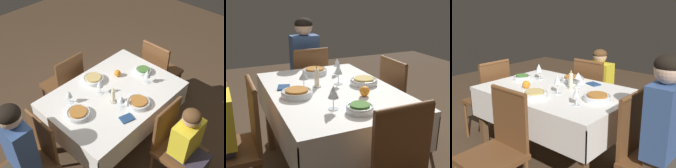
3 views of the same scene
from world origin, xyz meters
TOP-DOWN VIEW (x-y plane):
  - ground_plane at (0.00, 0.00)m, footprint 8.00×8.00m
  - dining_table at (0.00, 0.00)m, footprint 1.37×0.95m
  - chair_west at (-0.94, 0.10)m, footprint 0.42×0.41m
  - chair_south at (0.08, -0.73)m, footprint 0.41×0.42m
  - chair_north at (-0.07, 0.73)m, footprint 0.41×0.42m
  - chair_east at (0.94, 0.08)m, footprint 0.42×0.41m
  - person_adult_denim at (-1.09, 0.10)m, footprint 0.34×0.30m
  - person_child_yellow at (0.08, -0.90)m, footprint 0.30×0.33m
  - bowl_west at (-0.46, 0.02)m, footprint 0.23×0.23m
  - wine_glass_west at (-0.40, 0.22)m, footprint 0.07×0.07m
  - bowl_south at (0.05, -0.30)m, footprint 0.23×0.23m
  - wine_glass_south at (-0.10, -0.20)m, footprint 0.08×0.08m
  - bowl_north at (-0.01, 0.29)m, footprint 0.23×0.23m
  - wine_glass_north at (-0.09, 0.10)m, footprint 0.07×0.07m
  - bowl_east at (0.48, -0.01)m, footprint 0.18×0.18m
  - wine_glass_east at (0.37, -0.14)m, footprint 0.07×0.07m
  - candle_centerpiece at (-0.10, -0.09)m, footprint 0.07×0.07m
  - orange_fruit at (0.24, 0.16)m, footprint 0.07×0.07m
  - napkin_red_folded at (-0.18, -0.34)m, footprint 0.15×0.12m

SIDE VIEW (x-z plane):
  - ground_plane at x=0.00m, z-range 0.00..0.00m
  - chair_west at x=-0.94m, z-range 0.05..0.99m
  - chair_south at x=0.08m, z-range 0.05..0.99m
  - chair_north at x=-0.07m, z-range 0.05..0.99m
  - chair_east at x=0.94m, z-range 0.05..0.99m
  - person_child_yellow at x=0.08m, z-range 0.05..1.09m
  - dining_table at x=0.00m, z-range 0.29..1.06m
  - person_adult_denim at x=-1.09m, z-range 0.08..1.32m
  - napkin_red_folded at x=-0.18m, z-range 0.77..0.79m
  - bowl_west at x=-0.46m, z-range 0.77..0.83m
  - bowl_south at x=0.05m, z-range 0.77..0.83m
  - bowl_north at x=-0.01m, z-range 0.77..0.83m
  - bowl_east at x=0.48m, z-range 0.77..0.83m
  - orange_fruit at x=0.24m, z-range 0.77..0.85m
  - candle_centerpiece at x=-0.10m, z-range 0.75..0.93m
  - wine_glass_west at x=-0.40m, z-range 0.80..0.95m
  - wine_glass_south at x=-0.10m, z-range 0.81..0.95m
  - wine_glass_east at x=0.37m, z-range 0.81..0.97m
  - wine_glass_north at x=-0.09m, z-range 0.81..0.98m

